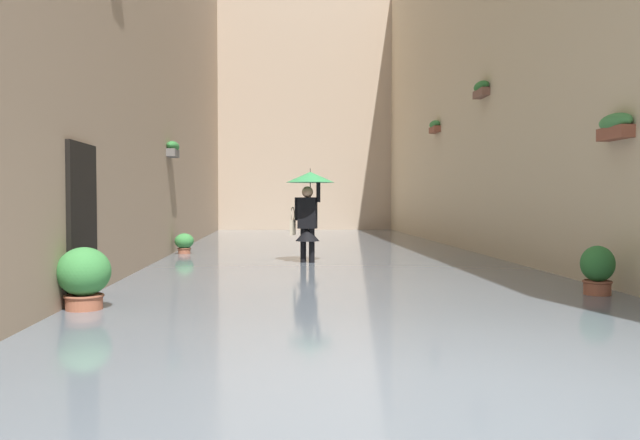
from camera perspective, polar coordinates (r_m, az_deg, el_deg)
The scene contains 8 objects.
ground_plane at distance 15.92m, azimuth 0.38°, elevation -3.41°, with size 60.00×60.00×0.00m, color #605B56.
flood_water at distance 15.92m, azimuth 0.38°, elevation -3.14°, with size 8.22×28.71×0.15m, color slate.
building_facade_left at distance 17.24m, azimuth 16.37°, elevation 14.50°, with size 2.04×26.71×10.52m.
building_facade_far at distance 28.36m, azimuth -1.41°, elevation 9.76°, with size 11.02×1.80×10.71m, color tan.
person_wading at distance 13.14m, azimuth -1.02°, elevation 1.92°, with size 1.00×1.00×2.11m.
potted_plant_near_right at distance 15.66m, azimuth -12.10°, elevation -2.14°, with size 0.46×0.46×0.64m.
potted_plant_far_right at distance 8.11m, azimuth -20.45°, elevation -5.03°, with size 0.63×0.63×0.90m.
potted_plant_near_left at distance 9.58m, azimuth 23.66°, elevation -4.36°, with size 0.46×0.46×0.83m.
Camera 1 is at (1.13, 4.46, 1.47)m, focal length 35.62 mm.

